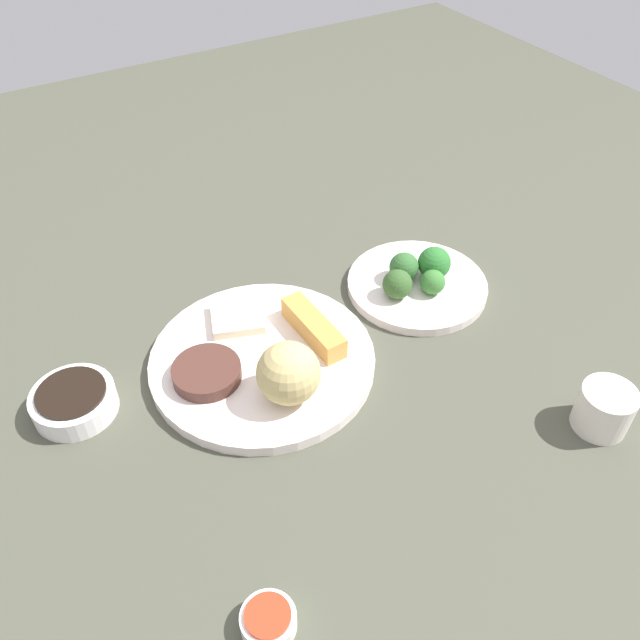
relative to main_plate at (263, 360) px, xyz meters
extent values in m
cube|color=#454739|center=(-0.03, 0.04, -0.02)|extent=(2.20, 2.20, 0.02)
cylinder|color=white|center=(0.00, 0.00, 0.00)|extent=(0.30, 0.30, 0.02)
sphere|color=tan|center=(0.00, 0.08, 0.05)|extent=(0.08, 0.08, 0.08)
cube|color=gold|center=(-0.08, 0.00, 0.02)|extent=(0.03, 0.12, 0.03)
cube|color=beige|center=(0.00, -0.08, 0.01)|extent=(0.09, 0.09, 0.01)
cylinder|color=#4A2A22|center=(0.08, 0.00, 0.02)|extent=(0.09, 0.09, 0.02)
cylinder|color=white|center=(-0.27, -0.02, 0.00)|extent=(0.21, 0.21, 0.01)
sphere|color=#2A6E2C|center=(-0.30, -0.02, 0.03)|extent=(0.05, 0.05, 0.05)
sphere|color=#377330|center=(-0.27, 0.01, 0.02)|extent=(0.04, 0.04, 0.04)
sphere|color=#31622E|center=(-0.25, -0.04, 0.03)|extent=(0.04, 0.04, 0.04)
sphere|color=#325626|center=(-0.22, -0.01, 0.03)|extent=(0.04, 0.04, 0.04)
cylinder|color=white|center=(0.23, -0.05, 0.01)|extent=(0.10, 0.10, 0.03)
cylinder|color=black|center=(0.23, -0.05, 0.02)|extent=(0.08, 0.08, 0.00)
cylinder|color=white|center=(0.15, 0.30, 0.00)|extent=(0.05, 0.05, 0.02)
cylinder|color=red|center=(0.15, 0.30, 0.01)|extent=(0.04, 0.04, 0.00)
cylinder|color=white|center=(-0.30, 0.30, 0.02)|extent=(0.07, 0.07, 0.06)
camera|label=1|loc=(0.24, 0.55, 0.62)|focal=36.62mm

